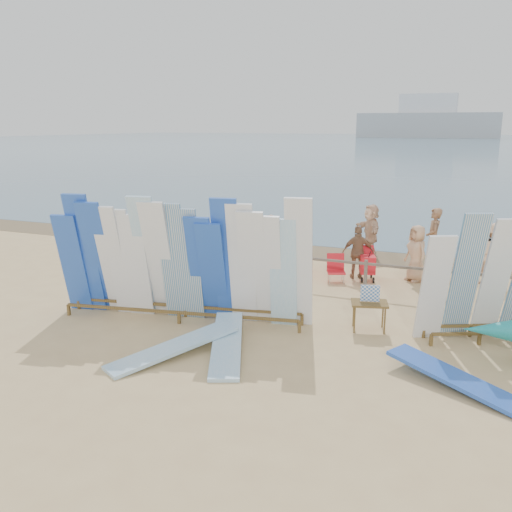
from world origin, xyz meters
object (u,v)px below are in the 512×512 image
at_px(stroller, 367,267).
at_px(beachgoer_9, 495,254).
at_px(beachgoer_8, 482,253).
at_px(side_surfboard_rack, 481,283).
at_px(beachgoer_7, 433,239).
at_px(vendor_table, 369,315).
at_px(flat_board_b, 174,356).
at_px(flat_board_d, 460,390).
at_px(beachgoer_5, 371,230).
at_px(beachgoer_6, 416,253).
at_px(beachgoer_4, 358,252).
at_px(beach_chair_right, 336,274).
at_px(beachgoer_1, 145,235).
at_px(flat_board_a, 227,351).
at_px(beach_chair_left, 296,266).
at_px(beachgoer_2, 272,243).
at_px(main_surfboard_rack, 181,265).

height_order(stroller, beachgoer_9, beachgoer_9).
bearing_deg(beachgoer_8, side_surfboard_rack, 28.75).
relative_size(side_surfboard_rack, beachgoer_7, 1.44).
bearing_deg(beachgoer_9, vendor_table, 67.25).
relative_size(flat_board_b, beachgoer_9, 1.57).
bearing_deg(stroller, flat_board_d, -82.74).
bearing_deg(stroller, beachgoer_5, 81.81).
bearing_deg(beachgoer_6, beachgoer_4, -120.25).
relative_size(beach_chair_right, beachgoer_7, 0.41).
bearing_deg(beachgoer_1, flat_board_a, -127.50).
bearing_deg(vendor_table, beachgoer_6, 68.24).
bearing_deg(beachgoer_7, beach_chair_left, -66.55).
bearing_deg(beachgoer_7, beachgoer_8, 44.73).
relative_size(beachgoer_2, beachgoer_6, 1.07).
distance_m(flat_board_d, beachgoer_2, 8.18).
bearing_deg(beachgoer_2, vendor_table, 174.06).
bearing_deg(beachgoer_4, beachgoer_2, -15.94).
xyz_separation_m(beach_chair_right, beachgoer_7, (2.40, 2.50, 0.72)).
bearing_deg(beachgoer_9, beach_chair_right, 24.15).
xyz_separation_m(side_surfboard_rack, vendor_table, (-2.16, -0.24, -0.90)).
xyz_separation_m(beachgoer_4, beachgoer_1, (-7.08, -0.13, 0.01)).
xyz_separation_m(beach_chair_left, beachgoer_4, (1.74, 0.36, 0.50)).
distance_m(side_surfboard_rack, vendor_table, 2.35).
bearing_deg(main_surfboard_rack, beachgoer_8, 32.66).
xyz_separation_m(flat_board_a, beachgoer_9, (4.93, 6.99, 0.86)).
bearing_deg(beachgoer_8, flat_board_a, -3.48).
bearing_deg(beachgoer_9, beachgoer_5, -23.42).
bearing_deg(beachgoer_6, beachgoer_9, 61.79).
xyz_separation_m(beachgoer_8, beachgoer_7, (-1.40, 1.03, 0.11)).
bearing_deg(beachgoer_8, beach_chair_right, -39.19).
bearing_deg(beach_chair_right, beachgoer_9, -1.97).
bearing_deg(side_surfboard_rack, flat_board_b, -176.09).
bearing_deg(beachgoer_9, beachgoer_7, -26.84).
relative_size(beach_chair_right, beachgoer_4, 0.50).
bearing_deg(flat_board_d, main_surfboard_rack, 107.67).
xyz_separation_m(flat_board_d, beachgoer_1, (-10.10, 5.98, 0.78)).
bearing_deg(side_surfboard_rack, beachgoer_6, 86.98).
height_order(beach_chair_left, stroller, stroller).
height_order(beachgoer_2, beachgoer_7, beachgoer_7).
height_order(flat_board_b, beach_chair_right, beach_chair_right).
relative_size(flat_board_d, beachgoer_4, 1.76).
bearing_deg(beach_chair_left, beachgoer_7, 26.00).
height_order(vendor_table, beach_chair_left, vendor_table).
distance_m(side_surfboard_rack, beachgoer_7, 5.84).
bearing_deg(flat_board_d, stroller, 53.16).
xyz_separation_m(beachgoer_2, beachgoer_9, (6.20, 1.07, -0.01)).
relative_size(beach_chair_left, beachgoer_5, 0.53).
distance_m(flat_board_b, flat_board_d, 5.22).
relative_size(vendor_table, beachgoer_8, 0.61).
distance_m(beachgoer_2, beachgoer_5, 3.96).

